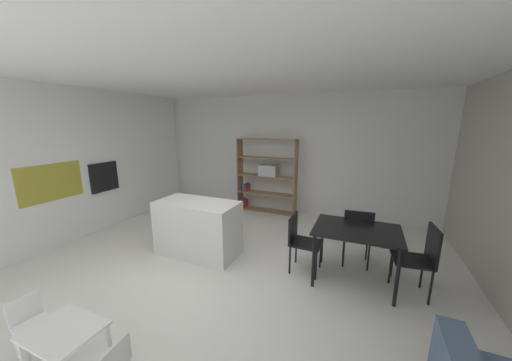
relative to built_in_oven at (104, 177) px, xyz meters
name	(u,v)px	position (x,y,z in m)	size (l,w,h in m)	color
ground_plane	(211,271)	(2.93, -0.61, -1.09)	(10.01, 10.01, 0.00)	silver
ceiling_slab	(203,68)	(2.93, -0.61, 1.77)	(7.27, 6.42, 0.06)	white
back_partition	(279,154)	(2.93, 2.58, 0.32)	(7.27, 0.06, 2.83)	silver
tall_cabinet_run_left	(60,165)	(-0.33, -0.61, 0.32)	(0.62, 5.80, 2.83)	white
cabinet_niche_splashback	(51,183)	(-0.02, -0.96, 0.08)	(0.01, 1.02, 0.64)	#9E932D
built_in_oven	(104,177)	(0.00, 0.00, 0.00)	(0.06, 0.60, 0.59)	black
kitchen_island	(198,228)	(2.44, -0.21, -0.64)	(1.35, 0.68, 0.91)	white
open_bookshelf	(266,176)	(2.69, 2.27, -0.19)	(1.48, 0.32, 1.81)	#997551
child_table	(65,337)	(2.67, -2.48, -0.72)	(0.60, 0.47, 0.45)	white
child_chair_left	(31,323)	(2.14, -2.47, -0.77)	(0.30, 0.30, 0.57)	white
dining_table	(356,235)	(4.90, -0.03, -0.39)	(1.11, 0.80, 0.78)	black
dining_chair_window_side	(422,255)	(5.67, -0.02, -0.53)	(0.48, 0.46, 0.94)	black
dining_chair_far	(357,233)	(4.91, 0.40, -0.54)	(0.44, 0.43, 0.93)	black
dining_chair_island_side	(300,238)	(4.13, -0.03, -0.58)	(0.44, 0.41, 0.85)	black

